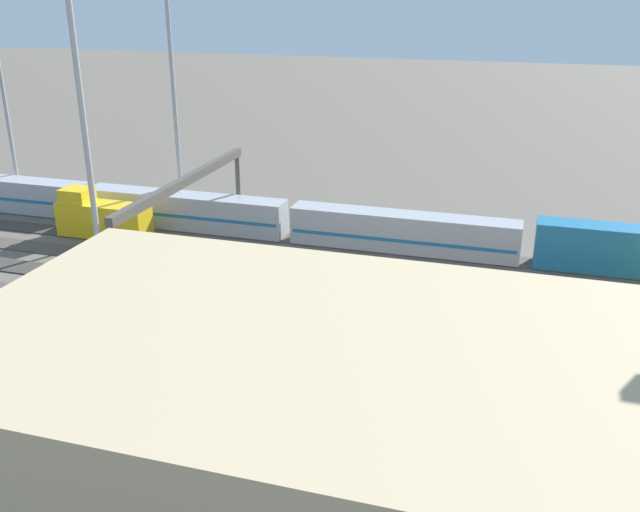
# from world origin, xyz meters

# --- Properties ---
(ground_plane) EXTENTS (400.00, 400.00, 0.00)m
(ground_plane) POSITION_xyz_m (0.00, 0.00, 0.00)
(ground_plane) COLOR #60594F
(track_bed_0) EXTENTS (140.00, 2.80, 0.12)m
(track_bed_0) POSITION_xyz_m (0.00, -10.00, 0.06)
(track_bed_0) COLOR #4C443D
(track_bed_0) RESTS_ON ground_plane
(track_bed_1) EXTENTS (140.00, 2.80, 0.12)m
(track_bed_1) POSITION_xyz_m (0.00, -5.00, 0.06)
(track_bed_1) COLOR #3D3833
(track_bed_1) RESTS_ON ground_plane
(track_bed_2) EXTENTS (140.00, 2.80, 0.12)m
(track_bed_2) POSITION_xyz_m (0.00, 0.00, 0.06)
(track_bed_2) COLOR #4C443D
(track_bed_2) RESTS_ON ground_plane
(track_bed_3) EXTENTS (140.00, 2.80, 0.12)m
(track_bed_3) POSITION_xyz_m (0.00, 5.00, 0.06)
(track_bed_3) COLOR #3D3833
(track_bed_3) RESTS_ON ground_plane
(track_bed_4) EXTENTS (140.00, 2.80, 0.12)m
(track_bed_4) POSITION_xyz_m (0.00, 10.00, 0.06)
(track_bed_4) COLOR #4C443D
(track_bed_4) RESTS_ON ground_plane
(train_on_track_0) EXTENTS (90.60, 3.06, 4.40)m
(train_on_track_0) POSITION_xyz_m (10.95, -10.00, 2.07)
(train_on_track_0) COLOR #1E6B9E
(train_on_track_0) RESTS_ON ground_plane
(train_on_track_1) EXTENTS (10.00, 3.00, 5.00)m
(train_on_track_1) POSITION_xyz_m (28.09, -5.00, 2.16)
(train_on_track_1) COLOR gold
(train_on_track_1) RESTS_ON ground_plane
(light_mast_0) EXTENTS (2.80, 0.70, 25.64)m
(light_mast_0) POSITION_xyz_m (22.85, -13.04, 16.48)
(light_mast_0) COLOR #9EA0A5
(light_mast_0) RESTS_ON ground_plane
(light_mast_2) EXTENTS (2.80, 0.70, 24.90)m
(light_mast_2) POSITION_xyz_m (44.17, -12.02, 16.07)
(light_mast_2) COLOR #9EA0A5
(light_mast_2) RESTS_ON ground_plane
(light_mast_3) EXTENTS (2.80, 0.70, 31.07)m
(light_mast_3) POSITION_xyz_m (16.22, 12.84, 19.42)
(light_mast_3) COLOR #9EA0A5
(light_mast_3) RESTS_ON ground_plane
(signal_gantry) EXTENTS (0.70, 25.00, 8.80)m
(signal_gantry) POSITION_xyz_m (15.35, 0.00, 7.42)
(signal_gantry) COLOR #4C4742
(signal_gantry) RESTS_ON ground_plane
(maintenance_shed) EXTENTS (38.10, 19.70, 11.01)m
(maintenance_shed) POSITION_xyz_m (-8.82, 29.83, 5.50)
(maintenance_shed) COLOR tan
(maintenance_shed) RESTS_ON ground_plane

